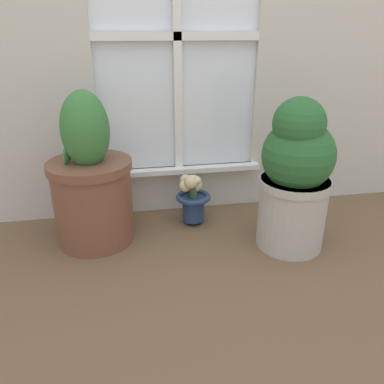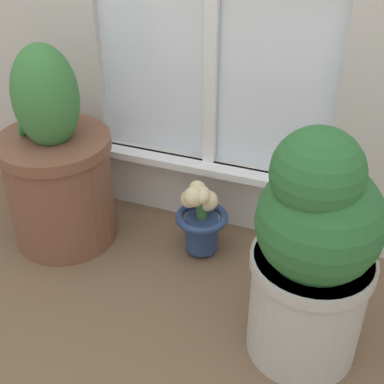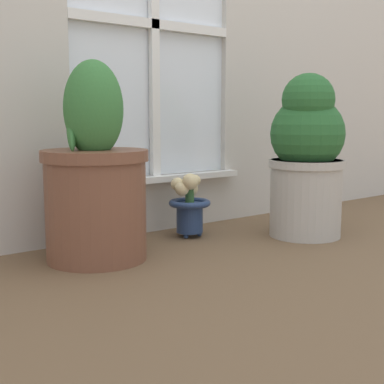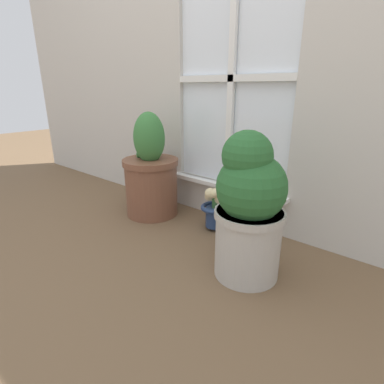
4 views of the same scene
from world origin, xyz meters
The scene contains 4 objects.
ground_plane centered at (0.00, 0.00, 0.00)m, with size 10.00×10.00×0.00m, color brown.
potted_plant_left centered at (-0.40, 0.39, 0.26)m, with size 0.34×0.34×0.64m.
potted_plant_right centered at (0.40, 0.20, 0.31)m, with size 0.29×0.29×0.62m.
flower_vase centered at (0.03, 0.46, 0.13)m, with size 0.16×0.16×0.25m.
Camera 2 is at (0.47, -0.76, 1.09)m, focal length 50.00 mm.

